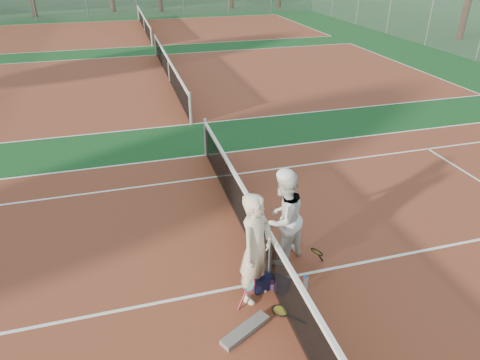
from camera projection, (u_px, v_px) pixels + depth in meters
name	position (u px, v px, depth m)	size (l,w,h in m)	color
ground	(269.00, 281.00, 7.64)	(130.00, 130.00, 0.00)	#113E19
court_main	(269.00, 281.00, 7.64)	(23.77, 10.97, 0.01)	brown
court_far_a	(170.00, 81.00, 19.05)	(23.77, 10.97, 0.01)	brown
court_far_b	(145.00, 31.00, 30.45)	(23.77, 10.97, 0.01)	brown
net_main	(270.00, 259.00, 7.40)	(0.10, 10.98, 1.02)	black
net_far_a	(169.00, 70.00, 18.80)	(0.10, 10.98, 1.02)	black
net_far_b	(144.00, 23.00, 30.21)	(0.10, 10.98, 1.02)	black
player_a	(256.00, 249.00, 6.86)	(0.73, 0.48, 1.99)	beige
player_b	(283.00, 218.00, 7.75)	(0.90, 0.70, 1.86)	white
racket_red	(249.00, 291.00, 7.05)	(0.33, 0.27, 0.53)	maroon
racket_black_held	(316.00, 258.00, 7.82)	(0.38, 0.27, 0.50)	black
racket_spare	(280.00, 311.00, 6.98)	(0.60, 0.27, 0.05)	black
sports_bag_navy	(261.00, 283.00, 7.42)	(0.33, 0.23, 0.26)	black
sports_bag_purple	(280.00, 284.00, 7.40)	(0.30, 0.21, 0.24)	black
net_cover_canvas	(245.00, 330.00, 6.60)	(0.89, 0.21, 0.09)	#5F5B56
water_bottle	(305.00, 284.00, 7.36)	(0.09, 0.09, 0.30)	#ACC5DA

